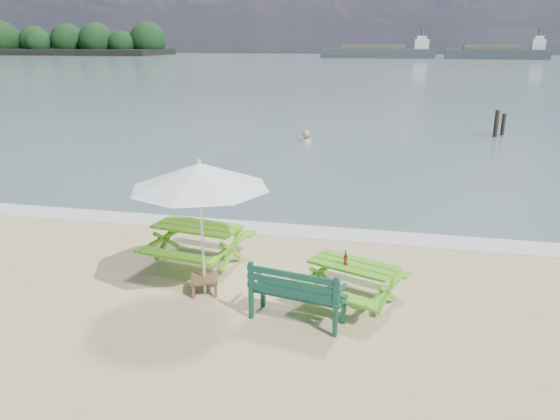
% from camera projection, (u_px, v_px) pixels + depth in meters
% --- Properties ---
extents(sea, '(300.00, 300.00, 0.00)m').
position_uv_depth(sea, '(392.00, 67.00, 87.55)').
color(sea, slate).
rests_on(sea, ground).
extents(foam_strip, '(22.00, 0.90, 0.01)m').
position_uv_depth(foam_strip, '(303.00, 231.00, 12.67)').
color(foam_strip, silver).
rests_on(foam_strip, ground).
extents(island_headland, '(90.00, 22.00, 7.60)m').
position_uv_depth(island_headland, '(18.00, 43.00, 160.62)').
color(island_headland, black).
rests_on(island_headland, ground).
extents(picnic_table_left, '(1.98, 2.13, 0.80)m').
position_uv_depth(picnic_table_left, '(198.00, 245.00, 10.76)').
color(picnic_table_left, '#61B61B').
rests_on(picnic_table_left, ground).
extents(picnic_table_right, '(1.94, 2.03, 0.69)m').
position_uv_depth(picnic_table_right, '(353.00, 283.00, 9.21)').
color(picnic_table_right, '#4EA919').
rests_on(picnic_table_right, ground).
extents(park_bench, '(1.57, 0.79, 0.93)m').
position_uv_depth(park_bench, '(297.00, 304.00, 8.58)').
color(park_bench, '#0E3C2C').
rests_on(park_bench, ground).
extents(side_table, '(0.60, 0.60, 0.31)m').
position_uv_depth(side_table, '(205.00, 285.00, 9.56)').
color(side_table, brown).
rests_on(side_table, ground).
extents(patio_umbrella, '(3.02, 3.02, 2.34)m').
position_uv_depth(patio_umbrella, '(200.00, 176.00, 8.97)').
color(patio_umbrella, silver).
rests_on(patio_umbrella, ground).
extents(beer_bottle, '(0.06, 0.06, 0.25)m').
position_uv_depth(beer_bottle, '(345.00, 260.00, 9.05)').
color(beer_bottle, brown).
rests_on(beer_bottle, picnic_table_right).
extents(swimmer, '(0.77, 0.59, 1.89)m').
position_uv_depth(swimmer, '(305.00, 152.00, 23.75)').
color(swimmer, tan).
rests_on(swimmer, ground).
extents(mooring_pilings, '(0.58, 0.78, 1.41)m').
position_uv_depth(mooring_pilings, '(499.00, 126.00, 25.01)').
color(mooring_pilings, black).
rests_on(mooring_pilings, ground).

